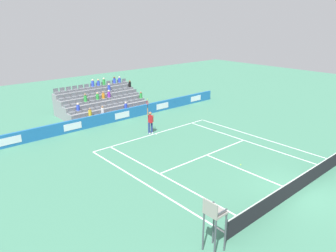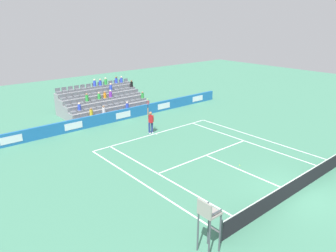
{
  "view_description": "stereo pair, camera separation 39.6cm",
  "coord_description": "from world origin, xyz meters",
  "px_view_note": "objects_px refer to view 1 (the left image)",
  "views": [
    {
      "loc": [
        14.88,
        6.62,
        8.74
      ],
      "look_at": [
        0.1,
        -10.22,
        1.1
      ],
      "focal_mm": 34.1,
      "sensor_mm": 36.0,
      "label": 1
    },
    {
      "loc": [
        14.58,
        6.88,
        8.74
      ],
      "look_at": [
        0.1,
        -10.22,
        1.1
      ],
      "focal_mm": 34.1,
      "sensor_mm": 36.0,
      "label": 2
    }
  ],
  "objects_px": {
    "tennis_player": "(150,121)",
    "umpire_chair": "(214,218)",
    "loose_tennis_ball": "(241,165)",
    "tennis_net": "(298,184)"
  },
  "relations": [
    {
      "from": "loose_tennis_ball",
      "to": "tennis_player",
      "type": "bearing_deg",
      "value": -85.57
    },
    {
      "from": "tennis_player",
      "to": "loose_tennis_ball",
      "type": "xyz_separation_m",
      "value": [
        -0.64,
        8.28,
        -0.96
      ]
    },
    {
      "from": "tennis_player",
      "to": "tennis_net",
      "type": "bearing_deg",
      "value": 90.97
    },
    {
      "from": "umpire_chair",
      "to": "loose_tennis_ball",
      "type": "bearing_deg",
      "value": -151.19
    },
    {
      "from": "umpire_chair",
      "to": "loose_tennis_ball",
      "type": "distance_m",
      "value": 8.34
    },
    {
      "from": "tennis_net",
      "to": "tennis_player",
      "type": "height_order",
      "value": "tennis_player"
    },
    {
      "from": "tennis_player",
      "to": "umpire_chair",
      "type": "height_order",
      "value": "tennis_player"
    },
    {
      "from": "umpire_chair",
      "to": "tennis_net",
      "type": "bearing_deg",
      "value": -179.9
    },
    {
      "from": "loose_tennis_ball",
      "to": "umpire_chair",
      "type": "bearing_deg",
      "value": 28.81
    },
    {
      "from": "tennis_net",
      "to": "tennis_player",
      "type": "distance_m",
      "value": 12.23
    }
  ]
}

